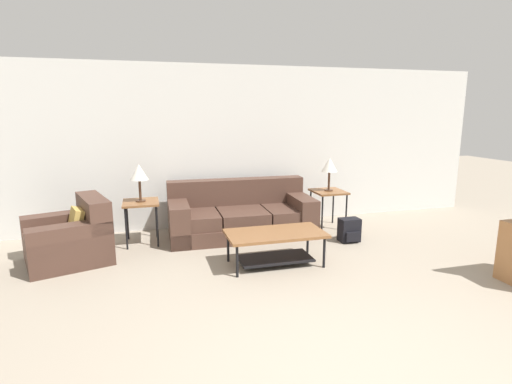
{
  "coord_description": "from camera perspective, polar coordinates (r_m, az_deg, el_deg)",
  "views": [
    {
      "loc": [
        -1.39,
        -2.08,
        1.87
      ],
      "look_at": [
        0.03,
        3.01,
        0.8
      ],
      "focal_mm": 28.0,
      "sensor_mm": 36.0,
      "label": 1
    }
  ],
  "objects": [
    {
      "name": "backpack",
      "position": [
        6.0,
        13.2,
        -5.35
      ],
      "size": [
        0.29,
        0.27,
        0.34
      ],
      "color": "black",
      "rests_on": "ground_plane"
    },
    {
      "name": "table_lamp_right",
      "position": [
        6.46,
        10.46,
        3.71
      ],
      "size": [
        0.25,
        0.25,
        0.53
      ],
      "color": "#472D1E",
      "rests_on": "side_table_right"
    },
    {
      "name": "side_table_left",
      "position": [
        5.9,
        -16.11,
        -1.92
      ],
      "size": [
        0.49,
        0.54,
        0.62
      ],
      "color": "brown",
      "rests_on": "ground_plane"
    },
    {
      "name": "couch",
      "position": [
        6.13,
        -2.22,
        -3.47
      ],
      "size": [
        2.18,
        1.03,
        0.82
      ],
      "color": "#4C3328",
      "rests_on": "ground_plane"
    },
    {
      "name": "armchair",
      "position": [
        5.58,
        -24.91,
        -6.1
      ],
      "size": [
        1.18,
        1.16,
        0.8
      ],
      "color": "#4C3328",
      "rests_on": "ground_plane"
    },
    {
      "name": "side_table_right",
      "position": [
        6.54,
        10.31,
        -0.38
      ],
      "size": [
        0.49,
        0.54,
        0.62
      ],
      "color": "brown",
      "rests_on": "ground_plane"
    },
    {
      "name": "table_lamp_left",
      "position": [
        5.82,
        -16.37,
        2.59
      ],
      "size": [
        0.25,
        0.25,
        0.53
      ],
      "color": "#472D1E",
      "rests_on": "side_table_left"
    },
    {
      "name": "wall_back",
      "position": [
        6.6,
        -3.38,
        6.48
      ],
      "size": [
        9.02,
        0.06,
        2.6
      ],
      "color": "silver",
      "rests_on": "ground_plane"
    },
    {
      "name": "coffee_table",
      "position": [
        4.95,
        2.77,
        -6.93
      ],
      "size": [
        1.2,
        0.63,
        0.42
      ],
      "color": "brown",
      "rests_on": "ground_plane"
    }
  ]
}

